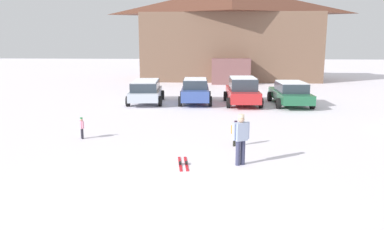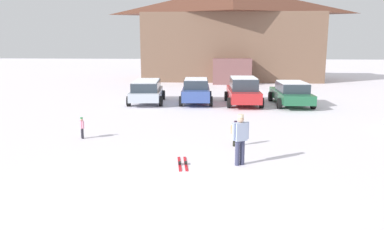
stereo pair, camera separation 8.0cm
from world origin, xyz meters
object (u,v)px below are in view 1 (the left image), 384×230
at_px(parked_green_coupe, 290,93).
at_px(skier_child_in_orange_jacket, 236,132).
at_px(pair_of_skis, 183,163).
at_px(skier_child_in_pink_snowsuit, 82,127).
at_px(skier_adult_in_blue_parka, 241,137).
at_px(ski_lodge, 230,33).
at_px(parked_silver_wagon, 146,90).
at_px(parked_red_sedan, 242,91).
at_px(parked_blue_hatchback, 195,91).

xyz_separation_m(parked_green_coupe, skier_child_in_orange_jacket, (-3.88, -9.86, -0.22)).
bearing_deg(pair_of_skis, skier_child_in_pink_snowsuit, 146.13).
distance_m(skier_adult_in_blue_parka, skier_child_in_orange_jacket, 2.25).
relative_size(parked_green_coupe, pair_of_skis, 3.25).
height_order(ski_lodge, skier_adult_in_blue_parka, ski_lodge).
height_order(parked_silver_wagon, parked_green_coupe, parked_green_coupe).
bearing_deg(skier_child_in_pink_snowsuit, ski_lodge, 75.18).
bearing_deg(skier_child_in_pink_snowsuit, skier_child_in_orange_jacket, -6.44).
height_order(parked_silver_wagon, parked_red_sedan, parked_red_sedan).
relative_size(ski_lodge, pair_of_skis, 12.39).
distance_m(parked_red_sedan, skier_child_in_pink_snowsuit, 11.63).
xyz_separation_m(parked_blue_hatchback, pair_of_skis, (0.35, -12.39, -0.81)).
bearing_deg(ski_lodge, parked_red_sedan, -88.75).
relative_size(parked_silver_wagon, parked_blue_hatchback, 1.11).
bearing_deg(parked_red_sedan, skier_child_in_pink_snowsuit, -127.79).
relative_size(skier_child_in_pink_snowsuit, pair_of_skis, 0.60).
distance_m(ski_lodge, skier_child_in_pink_snowsuit, 26.80).
bearing_deg(parked_blue_hatchback, pair_of_skis, -88.40).
distance_m(skier_child_in_orange_jacket, pair_of_skis, 2.95).
height_order(ski_lodge, parked_silver_wagon, ski_lodge).
bearing_deg(skier_adult_in_blue_parka, parked_red_sedan, 86.12).
relative_size(skier_child_in_orange_jacket, pair_of_skis, 0.66).
distance_m(parked_silver_wagon, skier_child_in_pink_snowsuit, 9.44).
bearing_deg(parked_blue_hatchback, parked_red_sedan, -4.10).
bearing_deg(pair_of_skis, skier_child_in_orange_jacket, 51.83).
xyz_separation_m(parked_green_coupe, skier_child_in_pink_snowsuit, (-10.13, -9.16, -0.27)).
xyz_separation_m(parked_silver_wagon, skier_child_in_orange_jacket, (5.37, -10.10, -0.26)).
height_order(parked_blue_hatchback, skier_child_in_pink_snowsuit, parked_blue_hatchback).
bearing_deg(skier_adult_in_blue_parka, ski_lodge, 89.07).
bearing_deg(parked_green_coupe, skier_child_in_pink_snowsuit, -137.88).
bearing_deg(parked_blue_hatchback, parked_silver_wagon, -179.78).
distance_m(parked_green_coupe, pair_of_skis, 13.43).
relative_size(skier_child_in_pink_snowsuit, skier_child_in_orange_jacket, 0.90).
xyz_separation_m(skier_child_in_pink_snowsuit, skier_adult_in_blue_parka, (6.30, -2.93, 0.44)).
distance_m(ski_lodge, parked_blue_hatchback, 16.87).
relative_size(ski_lodge, parked_green_coupe, 3.82).
height_order(skier_child_in_orange_jacket, pair_of_skis, skier_child_in_orange_jacket).
bearing_deg(skier_child_in_pink_snowsuit, parked_silver_wagon, 84.68).
relative_size(skier_child_in_pink_snowsuit, skier_adult_in_blue_parka, 0.53).
height_order(parked_red_sedan, skier_child_in_pink_snowsuit, parked_red_sedan).
relative_size(ski_lodge, parked_silver_wagon, 4.01).
distance_m(parked_blue_hatchback, parked_green_coupe, 6.03).
bearing_deg(skier_child_in_pink_snowsuit, skier_adult_in_blue_parka, -24.91).
height_order(ski_lodge, pair_of_skis, ski_lodge).
relative_size(parked_silver_wagon, skier_child_in_pink_snowsuit, 5.17).
bearing_deg(parked_green_coupe, parked_red_sedan, 179.42).
height_order(ski_lodge, parked_blue_hatchback, ski_lodge).
height_order(parked_red_sedan, pair_of_skis, parked_red_sedan).
distance_m(skier_child_in_pink_snowsuit, skier_child_in_orange_jacket, 6.28).
relative_size(parked_blue_hatchback, skier_adult_in_blue_parka, 2.48).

